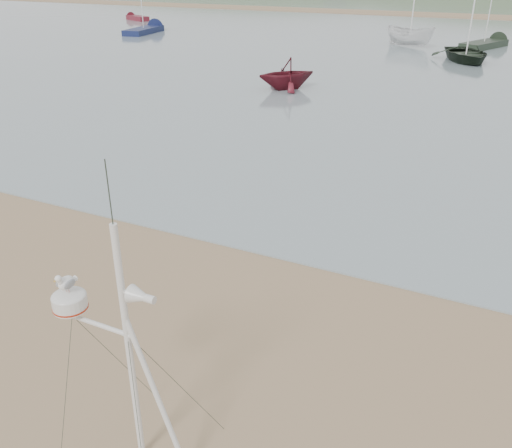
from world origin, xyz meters
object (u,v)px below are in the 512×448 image
at_px(sailboat_blue_near, 153,28).
at_px(dinghy_red_far, 133,17).
at_px(mast_rig, 130,397).
at_px(boat_white, 412,19).
at_px(sailboat_dark_mid, 494,43).
at_px(boat_dark, 471,22).
at_px(boat_red, 287,59).

relative_size(sailboat_blue_near, dinghy_red_far, 1.54).
bearing_deg(mast_rig, sailboat_blue_near, 125.81).
bearing_deg(mast_rig, boat_white, 97.07).
distance_m(mast_rig, boat_white, 42.22).
distance_m(sailboat_dark_mid, sailboat_blue_near, 31.06).
bearing_deg(sailboat_dark_mid, mast_rig, -91.10).
bearing_deg(mast_rig, boat_dark, 90.32).
height_order(boat_dark, boat_white, boat_dark).
bearing_deg(boat_red, boat_dark, 102.78).
height_order(mast_rig, boat_white, mast_rig).
distance_m(sailboat_blue_near, dinghy_red_far, 12.29).
relative_size(mast_rig, dinghy_red_far, 0.91).
bearing_deg(sailboat_dark_mid, boat_red, -110.63).
bearing_deg(boat_red, mast_rig, -29.89).
bearing_deg(boat_red, sailboat_dark_mid, 110.98).
xyz_separation_m(mast_rig, sailboat_blue_near, (-29.97, 41.53, -0.74)).
bearing_deg(mast_rig, sailboat_dark_mid, 88.90).
relative_size(boat_dark, dinghy_red_far, 1.07).
bearing_deg(mast_rig, boat_red, 108.49).
bearing_deg(dinghy_red_far, mast_rig, -52.14).
bearing_deg(boat_dark, sailboat_dark_mid, 56.52).
height_order(mast_rig, boat_dark, boat_dark).
xyz_separation_m(sailboat_dark_mid, sailboat_blue_near, (-30.84, -3.69, -0.00)).
relative_size(mast_rig, sailboat_blue_near, 0.59).
xyz_separation_m(mast_rig, boat_white, (-5.19, 41.88, 1.09)).
height_order(boat_white, sailboat_dark_mid, sailboat_dark_mid).
relative_size(boat_white, dinghy_red_far, 0.88).
bearing_deg(boat_red, dinghy_red_far, -179.48).
xyz_separation_m(boat_white, dinghy_red_far, (-33.68, 8.12, -1.85)).
distance_m(mast_rig, sailboat_blue_near, 51.22).
height_order(boat_red, sailboat_blue_near, sailboat_blue_near).
height_order(boat_white, dinghy_red_far, boat_white).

